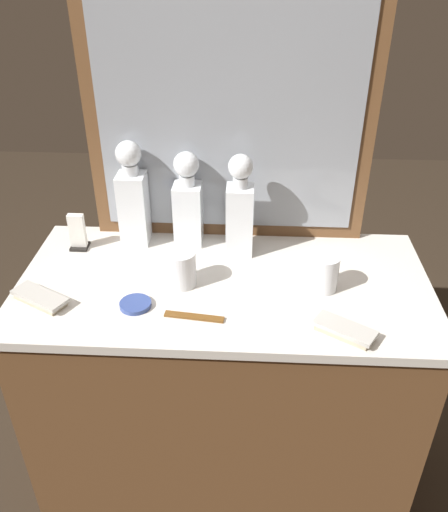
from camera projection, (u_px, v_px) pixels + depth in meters
name	position (u px, v px, depth m)	size (l,w,h in m)	color
ground_plane	(224.00, 473.00, 1.87)	(6.00, 6.00, 0.00)	#2D2319
dresser	(224.00, 390.00, 1.64)	(1.11, 0.55, 0.83)	brown
dresser_mirror	(229.00, 119.00, 1.44)	(0.81, 0.03, 0.73)	brown
crystal_decanter_far_right	(133.00, 203.00, 1.53)	(0.08, 0.08, 0.32)	white
crystal_decanter_left	(240.00, 214.00, 1.49)	(0.08, 0.08, 0.30)	white
crystal_decanter_right	(188.00, 208.00, 1.54)	(0.08, 0.08, 0.29)	white
crystal_tumbler_far_right	(325.00, 274.00, 1.37)	(0.07, 0.07, 0.10)	white
crystal_tumbler_right	(181.00, 270.00, 1.39)	(0.08, 0.08, 0.10)	white
silver_brush_front	(40.00, 298.00, 1.34)	(0.16, 0.12, 0.02)	#B7A88C
silver_brush_left	(344.00, 330.00, 1.23)	(0.15, 0.13, 0.02)	#B7A88C
porcelain_dish	(135.00, 304.00, 1.32)	(0.08, 0.08, 0.01)	#33478C
tortoiseshell_comb	(194.00, 317.00, 1.29)	(0.15, 0.04, 0.01)	brown
napkin_holder	(78.00, 234.00, 1.54)	(0.05, 0.05, 0.11)	black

